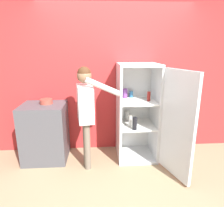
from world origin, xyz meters
TOP-DOWN VIEW (x-y plane):
  - ground_plane at (0.00, 0.00)m, footprint 12.00×12.00m
  - wall_back at (0.00, 0.98)m, footprint 7.00×0.06m
  - refrigerator at (0.42, 0.53)m, footprint 0.88×1.23m
  - person at (-0.48, 0.36)m, footprint 0.64×0.50m
  - counter at (-1.18, 0.63)m, footprint 0.68×0.60m
  - bowl at (-1.13, 0.68)m, footprint 0.19×0.19m

SIDE VIEW (x-z plane):
  - ground_plane at x=0.00m, z-range 0.00..0.00m
  - counter at x=-1.18m, z-range 0.00..0.94m
  - refrigerator at x=0.42m, z-range 0.00..1.57m
  - bowl at x=-1.13m, z-range 0.94..1.01m
  - person at x=-0.48m, z-range 0.22..1.77m
  - wall_back at x=0.00m, z-range 0.00..2.55m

